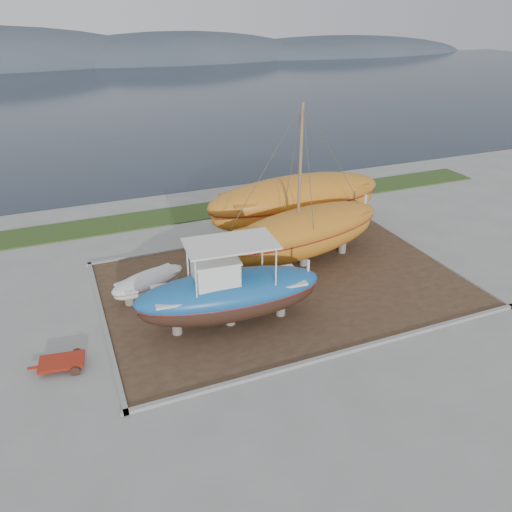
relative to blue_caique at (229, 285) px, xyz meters
name	(u,v)px	position (x,y,z in m)	size (l,w,h in m)	color
ground	(322,326)	(3.80, -1.70, -2.07)	(140.00, 140.00, 0.00)	gray
dirt_patch	(284,284)	(3.80, 2.30, -2.04)	(18.00, 12.00, 0.06)	#422D1E
curb_frame	(284,284)	(3.80, 2.30, -2.00)	(18.60, 12.60, 0.15)	gray
grass_strip	(215,209)	(3.80, 13.80, -2.03)	(44.00, 3.00, 0.08)	#284219
sea	(109,95)	(3.80, 68.30, -2.07)	(260.00, 100.00, 0.04)	#182230
mountain_ridge	(79,63)	(3.80, 123.30, -2.07)	(200.00, 36.00, 20.00)	#333D49
blue_caique	(229,285)	(0.00, 0.00, 0.00)	(8.37, 2.62, 4.03)	#195CA0
white_dinghy	(149,285)	(-2.86, 3.85, -1.42)	(3.98, 1.49, 1.20)	white
orange_sailboat	(307,189)	(5.69, 3.84, 2.39)	(9.92, 2.92, 8.81)	#BB6F1C
orange_bare_hull	(296,208)	(6.98, 7.46, -0.13)	(11.47, 3.44, 3.76)	#BB6F1C
red_trailer	(62,364)	(-7.22, -0.29, -1.89)	(2.59, 1.29, 0.37)	#A32312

